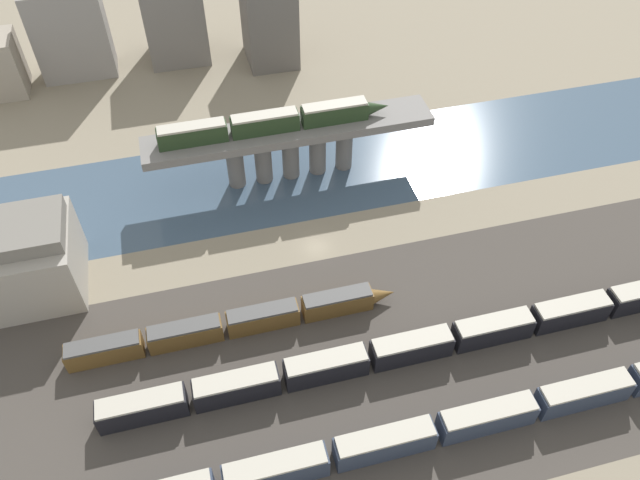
% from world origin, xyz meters
% --- Properties ---
extents(ground_plane, '(400.00, 400.00, 0.00)m').
position_xyz_m(ground_plane, '(0.00, 0.00, 0.00)').
color(ground_plane, gray).
extents(railbed_yard, '(280.00, 42.00, 0.01)m').
position_xyz_m(railbed_yard, '(0.00, -24.00, 0.00)').
color(railbed_yard, '#423D38').
rests_on(railbed_yard, ground).
extents(river_water, '(320.00, 25.27, 0.01)m').
position_xyz_m(river_water, '(0.00, 18.99, 0.00)').
color(river_water, '#3D5166').
rests_on(river_water, ground).
extents(bridge, '(51.25, 7.60, 10.77)m').
position_xyz_m(bridge, '(-0.00, 18.99, 7.75)').
color(bridge, slate).
rests_on(bridge, ground).
extents(train_on_bridge, '(40.53, 2.82, 3.49)m').
position_xyz_m(train_on_bridge, '(-2.77, 18.99, 12.47)').
color(train_on_bridge, '#23381E').
rests_on(train_on_bridge, bridge).
extents(train_yard_near, '(101.17, 3.06, 4.15)m').
position_xyz_m(train_yard_near, '(15.13, -36.30, 2.04)').
color(train_yard_near, '#2D384C').
rests_on(train_yard_near, ground).
extents(train_yard_mid, '(102.96, 3.18, 4.09)m').
position_xyz_m(train_yard_mid, '(15.47, -23.80, 2.01)').
color(train_yard_mid, black).
rests_on(train_yard_mid, ground).
extents(train_yard_far, '(48.53, 2.77, 3.69)m').
position_xyz_m(train_yard_far, '(-15.92, -13.34, 1.80)').
color(train_yard_far, brown).
rests_on(train_yard_far, ground).
extents(city_block_left, '(15.44, 8.61, 19.55)m').
position_xyz_m(city_block_left, '(-37.79, 64.72, 9.77)').
color(city_block_left, gray).
rests_on(city_block_left, ground).
extents(city_block_center, '(13.05, 12.33, 18.10)m').
position_xyz_m(city_block_center, '(-15.78, 66.38, 9.05)').
color(city_block_center, slate).
rests_on(city_block_center, ground).
extents(city_block_right, '(10.88, 13.23, 20.64)m').
position_xyz_m(city_block_right, '(4.43, 59.96, 10.32)').
color(city_block_right, '#605B56').
rests_on(city_block_right, ground).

